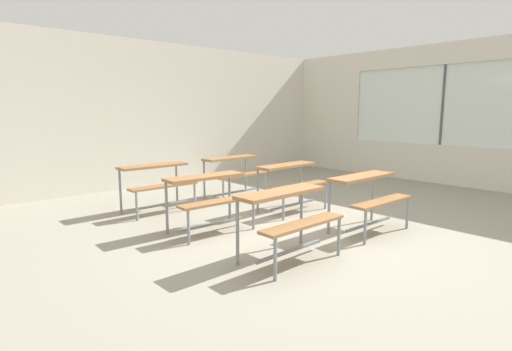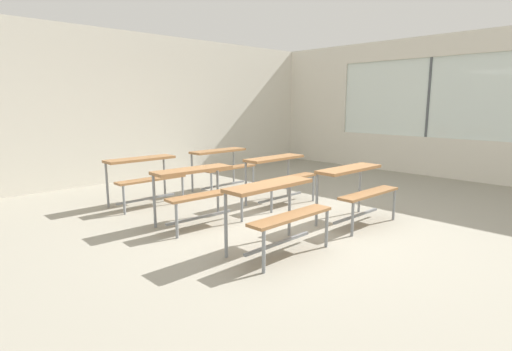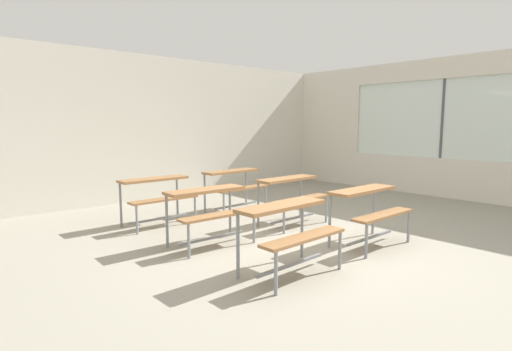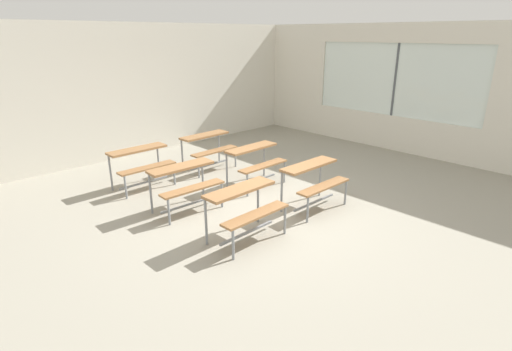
% 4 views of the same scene
% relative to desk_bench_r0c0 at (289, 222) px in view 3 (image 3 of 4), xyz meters
% --- Properties ---
extents(ground, '(10.00, 9.00, 0.05)m').
position_rel_desk_bench_r0c0_xyz_m(ground, '(0.79, 0.46, -0.59)').
color(ground, gray).
extents(wall_back, '(10.00, 0.12, 3.00)m').
position_rel_desk_bench_r0c0_xyz_m(wall_back, '(0.79, 4.96, 0.94)').
color(wall_back, silver).
rests_on(wall_back, ground).
extents(wall_right, '(0.12, 9.00, 3.00)m').
position_rel_desk_bench_r0c0_xyz_m(wall_right, '(5.79, 0.32, 0.88)').
color(wall_right, silver).
rests_on(wall_right, ground).
extents(desk_bench_r0c0, '(1.11, 0.60, 0.74)m').
position_rel_desk_bench_r0c0_xyz_m(desk_bench_r0c0, '(0.00, 0.00, 0.00)').
color(desk_bench_r0c0, olive).
rests_on(desk_bench_r0c0, ground).
extents(desk_bench_r0c1, '(1.11, 0.60, 0.74)m').
position_rel_desk_bench_r0c0_xyz_m(desk_bench_r0c1, '(1.53, 0.01, 0.00)').
color(desk_bench_r0c1, olive).
rests_on(desk_bench_r0c1, ground).
extents(desk_bench_r1c0, '(1.12, 0.63, 0.74)m').
position_rel_desk_bench_r0c0_xyz_m(desk_bench_r1c0, '(-0.04, 1.39, 0.00)').
color(desk_bench_r1c0, olive).
rests_on(desk_bench_r1c0, ground).
extents(desk_bench_r1c1, '(1.11, 0.61, 0.74)m').
position_rel_desk_bench_r0c0_xyz_m(desk_bench_r1c1, '(1.57, 1.43, 0.00)').
color(desk_bench_r1c1, olive).
rests_on(desk_bench_r1c1, ground).
extents(desk_bench_r2c0, '(1.10, 0.59, 0.74)m').
position_rel_desk_bench_r0c0_xyz_m(desk_bench_r2c0, '(-0.04, 2.82, 0.00)').
color(desk_bench_r2c0, olive).
rests_on(desk_bench_r2c0, ground).
extents(desk_bench_r2c1, '(1.11, 0.62, 0.74)m').
position_rel_desk_bench_r0c0_xyz_m(desk_bench_r2c1, '(1.53, 2.82, 0.00)').
color(desk_bench_r2c1, olive).
rests_on(desk_bench_r2c1, ground).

